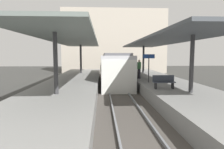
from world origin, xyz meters
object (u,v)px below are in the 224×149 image
at_px(platform_bench, 164,81).
at_px(platform_sign, 149,62).
at_px(passenger_near_bench, 139,69).
at_px(commuter_train, 114,69).

distance_m(platform_bench, platform_sign, 3.12).
bearing_deg(platform_bench, passenger_near_bench, 95.88).
distance_m(commuter_train, platform_bench, 8.20).
bearing_deg(platform_sign, passenger_near_bench, 96.35).
bearing_deg(platform_sign, commuter_train, 116.14).
xyz_separation_m(platform_sign, passenger_near_bench, (-0.27, 2.46, -0.72)).
height_order(platform_bench, platform_sign, platform_sign).
bearing_deg(passenger_near_bench, commuter_train, 131.26).
relative_size(commuter_train, platform_sign, 5.05).
distance_m(platform_sign, passenger_near_bench, 2.57).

